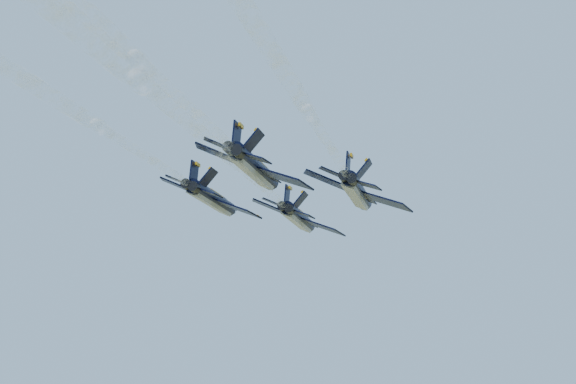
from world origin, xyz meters
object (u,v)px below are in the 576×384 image
(jet_lead, at_px, (299,218))
(jet_left, at_px, (213,199))
(jet_slot, at_px, (256,169))
(jet_right, at_px, (358,193))

(jet_lead, height_order, jet_left, same)
(jet_lead, relative_size, jet_left, 1.00)
(jet_left, height_order, jet_slot, same)
(jet_lead, relative_size, jet_slot, 1.00)
(jet_right, distance_m, jet_slot, 15.85)
(jet_right, xyz_separation_m, jet_slot, (-8.35, -13.47, 0.00))
(jet_slot, bearing_deg, jet_left, 127.29)
(jet_lead, height_order, jet_right, same)
(jet_left, height_order, jet_right, same)
(jet_lead, xyz_separation_m, jet_right, (11.40, -10.43, 0.00))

